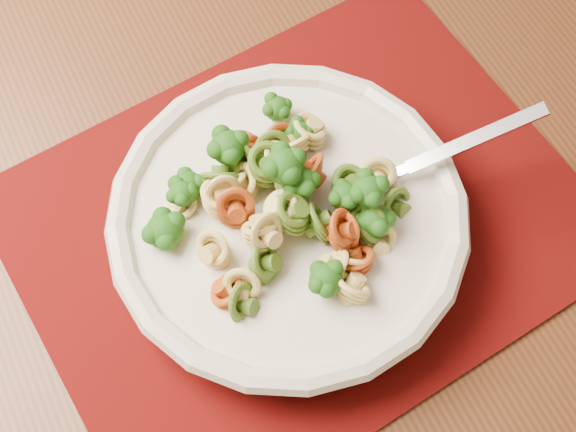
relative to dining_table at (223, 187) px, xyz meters
name	(u,v)px	position (x,y,z in m)	size (l,w,h in m)	color
dining_table	(223,187)	(0.00, 0.00, 0.00)	(1.29, 0.87, 0.78)	#523017
placemat	(300,222)	(0.03, -0.12, 0.12)	(0.44, 0.34, 0.00)	#4F0308
pasta_bowl	(288,221)	(0.01, -0.13, 0.16)	(0.28, 0.28, 0.05)	silver
pasta_broccoli_heap	(288,213)	(0.01, -0.13, 0.17)	(0.23, 0.23, 0.06)	#EED975
fork	(377,181)	(0.09, -0.13, 0.17)	(0.19, 0.02, 0.01)	silver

